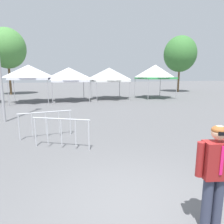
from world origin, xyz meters
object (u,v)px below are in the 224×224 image
canopy_tent_far_left (155,72)px  tree_behind_tents_right (7,48)px  canopy_tent_left_of_center (29,72)px  person_foreground (215,171)px  canopy_tent_behind_left (109,75)px  canopy_tent_right_of_center (69,75)px  tree_behind_tents_center (180,54)px  crowd_barrier_near_person (61,127)px  crowd_barrier_mid_lot (46,119)px

canopy_tent_far_left → tree_behind_tents_right: size_ratio=0.43×
canopy_tent_left_of_center → person_foreground: canopy_tent_left_of_center is taller
canopy_tent_behind_left → person_foreground: bearing=-100.9°
canopy_tent_left_of_center → canopy_tent_right_of_center: bearing=1.8°
canopy_tent_far_left → tree_behind_tents_center: size_ratio=0.44×
canopy_tent_left_of_center → crowd_barrier_near_person: size_ratio=1.84×
canopy_tent_left_of_center → tree_behind_tents_right: bearing=109.4°
canopy_tent_right_of_center → tree_behind_tents_center: bearing=20.8°
canopy_tent_behind_left → canopy_tent_left_of_center: bearing=-175.1°
canopy_tent_left_of_center → crowd_barrier_mid_lot: bearing=-82.0°
canopy_tent_behind_left → person_foreground: 18.62m
tree_behind_tents_center → canopy_tent_far_left: bearing=-139.3°
canopy_tent_far_left → tree_behind_tents_center: 10.41m
tree_behind_tents_center → canopy_tent_right_of_center: bearing=-159.2°
crowd_barrier_mid_lot → tree_behind_tents_center: bearing=43.7°
canopy_tent_behind_left → canopy_tent_right_of_center: bearing=-172.5°
canopy_tent_left_of_center → crowd_barrier_mid_lot: 11.82m
crowd_barrier_mid_lot → canopy_tent_far_left: bearing=45.6°
crowd_barrier_mid_lot → crowd_barrier_near_person: size_ratio=1.12×
canopy_tent_far_left → crowd_barrier_mid_lot: canopy_tent_far_left is taller
tree_behind_tents_right → crowd_barrier_mid_lot: 21.85m
tree_behind_tents_right → canopy_tent_left_of_center: bearing=-70.6°
canopy_tent_left_of_center → crowd_barrier_near_person: bearing=-80.6°
person_foreground → tree_behind_tents_right: tree_behind_tents_right is taller
canopy_tent_right_of_center → canopy_tent_behind_left: size_ratio=0.95×
canopy_tent_left_of_center → canopy_tent_far_left: (12.87, -0.03, 0.10)m
tree_behind_tents_right → canopy_tent_far_left: bearing=-29.7°
canopy_tent_behind_left → canopy_tent_far_left: bearing=-7.9°
person_foreground → canopy_tent_behind_left: bearing=79.1°
canopy_tent_left_of_center → canopy_tent_behind_left: size_ratio=0.94×
canopy_tent_behind_left → tree_behind_tents_center: 14.27m
tree_behind_tents_center → crowd_barrier_mid_lot: bearing=-136.3°
person_foreground → crowd_barrier_mid_lot: bearing=114.2°
canopy_tent_far_left → crowd_barrier_near_person: bearing=-129.6°
canopy_tent_left_of_center → canopy_tent_far_left: size_ratio=0.95×
canopy_tent_right_of_center → canopy_tent_far_left: canopy_tent_far_left is taller
tree_behind_tents_right → crowd_barrier_mid_lot: bearing=-76.8°
canopy_tent_right_of_center → tree_behind_tents_right: tree_behind_tents_right is taller
canopy_tent_left_of_center → tree_behind_tents_right: tree_behind_tents_right is taller
tree_behind_tents_right → tree_behind_tents_center: size_ratio=1.02×
tree_behind_tents_center → tree_behind_tents_right: bearing=173.7°
crowd_barrier_near_person → person_foreground: bearing=-64.6°
tree_behind_tents_right → crowd_barrier_near_person: size_ratio=4.49×
crowd_barrier_near_person → tree_behind_tents_right: bearing=103.7°
canopy_tent_right_of_center → canopy_tent_far_left: (9.27, -0.15, 0.30)m
canopy_tent_right_of_center → crowd_barrier_mid_lot: canopy_tent_right_of_center is taller
canopy_tent_right_of_center → canopy_tent_left_of_center: bearing=-178.2°
person_foreground → tree_behind_tents_center: (16.17, 24.07, 4.57)m
crowd_barrier_near_person → canopy_tent_left_of_center: bearing=99.4°
canopy_tent_behind_left → tree_behind_tents_right: (-11.06, 8.48, 3.30)m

